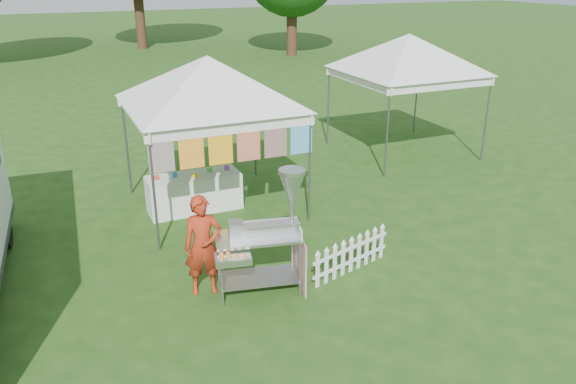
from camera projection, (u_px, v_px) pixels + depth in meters
name	position (u px, v px, depth m)	size (l,w,h in m)	color
ground	(284.00, 291.00, 8.38)	(120.00, 120.00, 0.00)	#204413
canopy_main	(207.00, 56.00, 10.23)	(4.24, 4.24, 3.45)	#59595E
canopy_right	(410.00, 34.00, 13.56)	(4.24, 4.24, 3.45)	#59595E
donut_cart	(272.00, 224.00, 7.96)	(1.49, 0.93, 1.88)	gray
vendor	(203.00, 246.00, 8.09)	(0.55, 0.36, 1.52)	#A32A14
picket_fence	(351.00, 255.00, 8.80)	(1.56, 0.48, 0.56)	white
display_table	(194.00, 192.00, 11.07)	(1.80, 0.70, 0.73)	white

